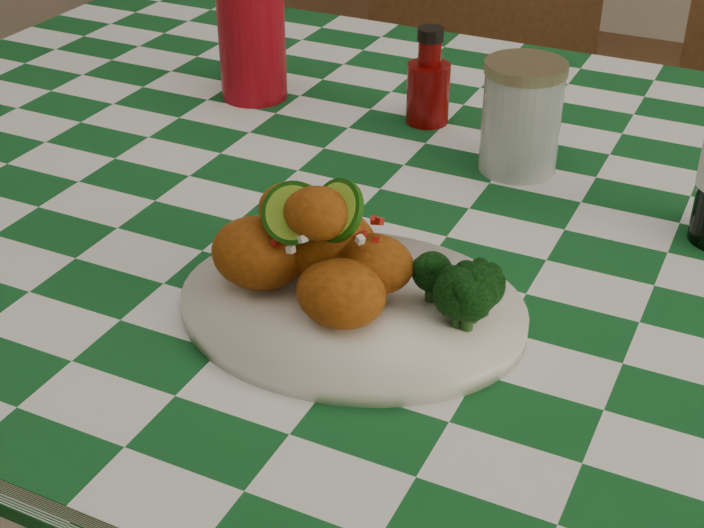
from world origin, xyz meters
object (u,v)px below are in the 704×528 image
at_px(red_tumbler, 252,41).
at_px(mason_jar, 521,117).
at_px(ketchup_bottle, 429,76).
at_px(wooden_chair_left, 470,155).
at_px(fried_chicken_pile, 324,242).
at_px(plate, 352,309).
at_px(dining_table, 449,481).

distance_m(red_tumbler, mason_jar, 0.38).
bearing_deg(red_tumbler, ketchup_bottle, 5.26).
height_order(red_tumbler, mason_jar, red_tumbler).
bearing_deg(mason_jar, wooden_chair_left, 112.92).
bearing_deg(mason_jar, ketchup_bottle, 151.28).
bearing_deg(wooden_chair_left, ketchup_bottle, -93.83).
xyz_separation_m(red_tumbler, mason_jar, (0.38, -0.06, -0.01)).
bearing_deg(fried_chicken_pile, plate, 0.00).
bearing_deg(wooden_chair_left, plate, -93.40).
bearing_deg(red_tumbler, wooden_chair_left, 78.19).
xyz_separation_m(ketchup_bottle, mason_jar, (0.14, -0.08, 0.00)).
relative_size(red_tumbler, wooden_chair_left, 0.15).
bearing_deg(dining_table, plate, -95.98).
bearing_deg(fried_chicken_pile, red_tumbler, 127.67).
distance_m(dining_table, fried_chicken_pile, 0.52).
bearing_deg(dining_table, fried_chicken_pile, -102.42).
height_order(red_tumbler, wooden_chair_left, wooden_chair_left).
height_order(fried_chicken_pile, mason_jar, mason_jar).
height_order(ketchup_bottle, wooden_chair_left, wooden_chair_left).
bearing_deg(dining_table, wooden_chair_left, 108.55).
bearing_deg(dining_table, ketchup_bottle, 123.40).
relative_size(red_tumbler, ketchup_bottle, 1.25).
relative_size(dining_table, mason_jar, 13.22).
bearing_deg(mason_jar, plate, -96.62).
bearing_deg(wooden_chair_left, fried_chicken_pile, -94.94).
relative_size(plate, wooden_chair_left, 0.32).
bearing_deg(mason_jar, fried_chicken_pile, -100.97).
bearing_deg(wooden_chair_left, dining_table, -87.74).
bearing_deg(ketchup_bottle, fried_chicken_pile, -80.06).
relative_size(ketchup_bottle, wooden_chair_left, 0.12).
distance_m(plate, red_tumbler, 0.53).
bearing_deg(red_tumbler, plate, -50.01).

